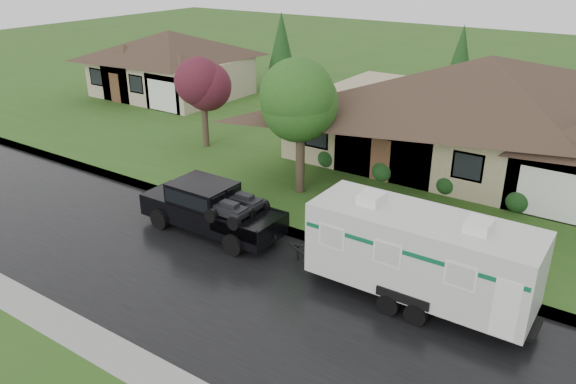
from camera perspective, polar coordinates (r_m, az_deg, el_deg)
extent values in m
plane|color=#2B5219|center=(20.03, 1.13, -8.09)|extent=(140.00, 140.00, 0.00)
cube|color=black|center=(18.65, -2.29, -10.74)|extent=(140.00, 8.00, 0.01)
cube|color=gray|center=(21.66, 4.40, -5.31)|extent=(140.00, 0.50, 0.15)
cube|color=#2B5219|center=(32.48, 15.78, 3.89)|extent=(140.00, 26.00, 0.15)
cube|color=#998867|center=(30.56, 19.00, 5.39)|extent=(18.00, 10.00, 3.00)
pyramid|color=#36291D|center=(29.63, 20.05, 12.93)|extent=(19.44, 10.80, 2.60)
cube|color=tan|center=(44.46, -11.70, 11.44)|extent=(10.00, 8.00, 2.80)
pyramid|color=#36291D|center=(43.91, -12.07, 15.77)|extent=(10.80, 8.64, 2.00)
cube|color=tan|center=(41.03, -10.67, 10.33)|extent=(3.20, 4.00, 2.52)
cylinder|color=#382B1E|center=(25.52, 1.24, 2.78)|extent=(0.41, 0.41, 2.62)
sphere|color=#2F6420|center=(24.65, 1.30, 9.03)|extent=(3.62, 3.62, 3.62)
cylinder|color=#382B1E|center=(32.12, -8.40, 6.51)|extent=(0.37, 0.37, 2.18)
sphere|color=#571B2A|center=(31.51, -8.66, 10.67)|extent=(3.01, 3.01, 3.01)
sphere|color=#143814|center=(28.97, 4.07, 3.59)|extent=(1.00, 1.00, 1.00)
sphere|color=#143814|center=(27.64, 9.71, 2.30)|extent=(1.00, 1.00, 1.00)
sphere|color=#143814|center=(26.61, 15.85, 0.86)|extent=(1.00, 1.00, 1.00)
sphere|color=#143814|center=(25.93, 22.38, -0.67)|extent=(1.00, 1.00, 1.00)
cube|color=black|center=(22.59, -7.77, -2.18)|extent=(6.04, 2.01, 0.87)
cube|color=black|center=(23.90, -11.79, -0.27)|extent=(1.61, 1.96, 0.35)
cube|color=black|center=(22.52, -8.64, -0.15)|extent=(2.42, 1.89, 0.91)
cube|color=black|center=(22.50, -8.65, -0.03)|extent=(2.21, 1.93, 0.55)
cube|color=black|center=(21.38, -3.94, -2.95)|extent=(2.21, 1.91, 0.06)
cylinder|color=black|center=(23.36, -12.85, -2.67)|extent=(0.85, 0.32, 0.85)
cylinder|color=black|center=(24.59, -9.55, -1.02)|extent=(0.85, 0.32, 0.85)
cylinder|color=black|center=(20.97, -5.56, -5.32)|extent=(0.85, 0.32, 0.85)
cylinder|color=black|center=(22.33, -2.35, -3.32)|extent=(0.85, 0.32, 0.85)
cube|color=silver|center=(18.07, 13.35, -6.00)|extent=(7.05, 2.42, 2.47)
cube|color=black|center=(18.78, 12.95, -9.68)|extent=(7.45, 1.21, 0.14)
cube|color=#0C5534|center=(17.82, 13.51, -4.48)|extent=(6.91, 2.44, 0.14)
cube|color=white|center=(18.06, 8.44, -0.65)|extent=(0.70, 0.81, 0.32)
cube|color=white|center=(17.04, 18.80, -3.27)|extent=(0.70, 0.81, 0.32)
cylinder|color=black|center=(18.01, 10.13, -11.19)|extent=(0.70, 0.24, 0.70)
cylinder|color=black|center=(19.89, 13.03, -7.83)|extent=(0.70, 0.24, 0.70)
cylinder|color=black|center=(17.75, 12.84, -12.02)|extent=(0.70, 0.24, 0.70)
cylinder|color=black|center=(19.65, 15.49, -8.52)|extent=(0.70, 0.24, 0.70)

